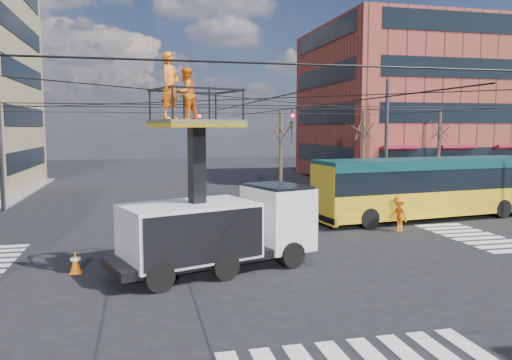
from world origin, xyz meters
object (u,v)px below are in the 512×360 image
object	(u,v)px
city_bus	(430,186)
traffic_cone	(76,262)
flagger	(399,214)
worker_ground	(141,234)
utility_truck	(219,206)

from	to	relation	value
city_bus	traffic_cone	size ratio (longest dim) A/B	17.53
traffic_cone	flagger	xyz separation A→B (m)	(13.78, 3.64, 0.45)
traffic_cone	worker_ground	world-z (taller)	worker_ground
traffic_cone	flagger	distance (m)	14.26
traffic_cone	worker_ground	size ratio (longest dim) A/B	0.36
worker_ground	flagger	xyz separation A→B (m)	(11.65, 2.79, -0.20)
city_bus	traffic_cone	world-z (taller)	city_bus
utility_truck	traffic_cone	bearing A→B (deg)	153.64
worker_ground	flagger	bearing A→B (deg)	-82.87
traffic_cone	flagger	world-z (taller)	flagger
worker_ground	flagger	world-z (taller)	worker_ground
traffic_cone	worker_ground	bearing A→B (deg)	21.69
city_bus	utility_truck	bearing A→B (deg)	-157.84
utility_truck	traffic_cone	size ratio (longest dim) A/B	9.97
flagger	traffic_cone	bearing A→B (deg)	-87.25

